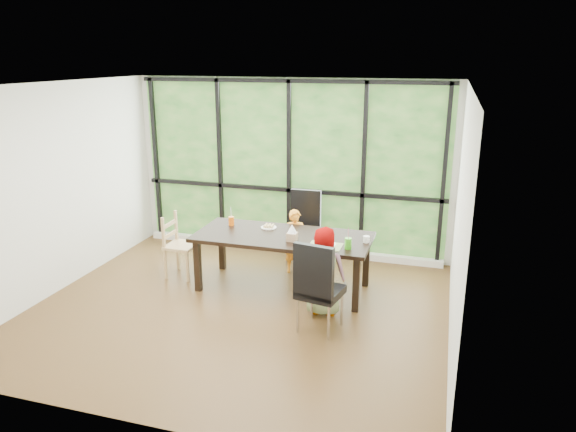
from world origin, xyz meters
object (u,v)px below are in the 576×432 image
object	(u,v)px
dining_table	(283,262)
chair_interior_leather	(320,285)
chair_end_beech	(182,246)
orange_cup	(231,221)
child_toddler	(295,241)
tissue_box	(292,237)
chair_window_leather	(303,228)
child_older	(324,271)
plate_far	(269,227)
white_mug	(366,239)
green_cup	(348,243)
plate_near	(325,244)

from	to	relation	value
dining_table	chair_interior_leather	distance (m)	1.22
chair_end_beech	orange_cup	size ratio (longest dim) A/B	7.29
dining_table	child_toddler	distance (m)	0.61
child_toddler	dining_table	bearing A→B (deg)	-108.37
child_toddler	tissue_box	size ratio (longest dim) A/B	7.44
orange_cup	chair_window_leather	bearing A→B (deg)	44.44
child_older	tissue_box	distance (m)	0.69
chair_end_beech	child_toddler	size ratio (longest dim) A/B	0.97
chair_end_beech	plate_far	size ratio (longest dim) A/B	4.27
child_older	white_mug	xyz separation A→B (m)	(0.41, 0.60, 0.25)
dining_table	chair_window_leather	size ratio (longest dim) A/B	2.13
chair_interior_leather	child_toddler	world-z (taller)	chair_interior_leather
chair_interior_leather	green_cup	xyz separation A→B (m)	(0.18, 0.69, 0.28)
chair_end_beech	green_cup	world-z (taller)	chair_end_beech
chair_window_leather	child_toddler	bearing A→B (deg)	-91.46
chair_window_leather	chair_interior_leather	bearing A→B (deg)	-70.84
chair_end_beech	white_mug	size ratio (longest dim) A/B	10.99
chair_interior_leather	child_toddler	bearing A→B (deg)	-53.97
chair_end_beech	orange_cup	distance (m)	0.80
white_mug	orange_cup	bearing A→B (deg)	174.98
dining_table	child_toddler	world-z (taller)	child_toddler
child_older	tissue_box	size ratio (longest dim) A/B	8.74
child_toddler	white_mug	distance (m)	1.27
orange_cup	tissue_box	bearing A→B (deg)	-20.92
child_toddler	plate_far	xyz separation A→B (m)	(-0.28, -0.36, 0.29)
plate_far	orange_cup	size ratio (longest dim) A/B	1.71
child_older	plate_far	world-z (taller)	child_older
child_older	plate_far	size ratio (longest dim) A/B	5.15
chair_window_leather	orange_cup	xyz separation A→B (m)	(-0.81, -0.79, 0.27)
chair_interior_leather	plate_near	world-z (taller)	chair_interior_leather
chair_interior_leather	child_older	bearing A→B (deg)	-71.24
chair_window_leather	child_toddler	distance (m)	0.40
dining_table	child_toddler	xyz separation A→B (m)	(-0.00, 0.60, 0.09)
dining_table	chair_end_beech	bearing A→B (deg)	-179.92
green_cup	tissue_box	bearing A→B (deg)	173.07
chair_window_leather	plate_far	xyz separation A→B (m)	(-0.28, -0.76, 0.22)
orange_cup	chair_interior_leather	bearing A→B (deg)	-36.88
green_cup	orange_cup	bearing A→B (deg)	164.85
chair_window_leather	plate_far	bearing A→B (deg)	-111.59
chair_end_beech	child_toddler	world-z (taller)	child_toddler
chair_end_beech	orange_cup	bearing A→B (deg)	-72.82
white_mug	child_older	bearing A→B (deg)	-124.45
plate_far	plate_near	bearing A→B (deg)	-26.90
child_toddler	chair_interior_leather	bearing A→B (deg)	-83.09
chair_window_leather	chair_interior_leather	distance (m)	2.09
child_toddler	green_cup	bearing A→B (deg)	-61.88
chair_end_beech	child_toddler	distance (m)	1.61
dining_table	plate_near	size ratio (longest dim) A/B	8.46
chair_window_leather	chair_end_beech	xyz separation A→B (m)	(-1.49, -1.00, -0.09)
chair_interior_leather	orange_cup	xyz separation A→B (m)	(-1.55, 1.16, 0.27)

